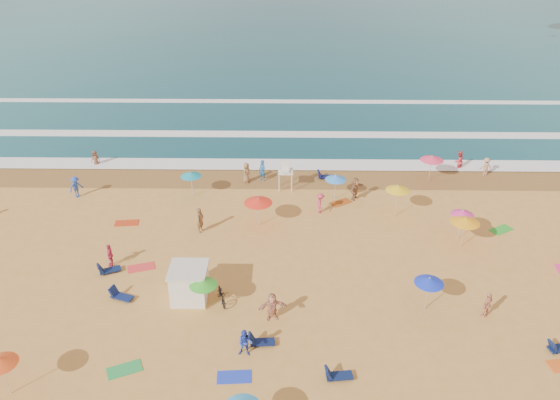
{
  "coord_description": "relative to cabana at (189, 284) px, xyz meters",
  "views": [
    {
      "loc": [
        0.71,
        -28.61,
        20.75
      ],
      "look_at": [
        0.22,
        6.0,
        1.5
      ],
      "focal_mm": 35.0,
      "sensor_mm": 36.0,
      "label": 1
    }
  ],
  "objects": [
    {
      "name": "surf_foam",
      "position": [
        4.94,
        24.61,
        -0.9
      ],
      "size": [
        200.0,
        18.7,
        0.05
      ],
      "color": "white",
      "rests_on": "ground"
    },
    {
      "name": "ground",
      "position": [
        4.94,
        3.29,
        -1.0
      ],
      "size": [
        220.0,
        220.0,
        0.0
      ],
      "primitive_type": "plane",
      "color": "gold",
      "rests_on": "ground"
    },
    {
      "name": "towels",
      "position": [
        4.38,
        2.9,
        -0.98
      ],
      "size": [
        50.65,
        20.79,
        0.03
      ],
      "color": "#DA1B43",
      "rests_on": "ground"
    },
    {
      "name": "beach_umbrellas",
      "position": [
        4.74,
        3.59,
        1.05
      ],
      "size": [
        60.06,
        28.74,
        0.81
      ],
      "color": "#FF3863",
      "rests_on": "ground"
    },
    {
      "name": "ocean",
      "position": [
        4.94,
        87.29,
        -1.0
      ],
      "size": [
        220.0,
        140.0,
        0.18
      ],
      "primitive_type": "cube",
      "color": "#0C4756",
      "rests_on": "ground"
    },
    {
      "name": "beachgoers",
      "position": [
        2.79,
        7.72,
        -0.16
      ],
      "size": [
        41.02,
        26.08,
        2.13
      ],
      "color": "tan",
      "rests_on": "ground"
    },
    {
      "name": "lifeguard_stand",
      "position": [
        5.54,
        13.92,
        0.05
      ],
      "size": [
        1.2,
        1.2,
        2.1
      ],
      "primitive_type": null,
      "color": "white",
      "rests_on": "ground"
    },
    {
      "name": "loungers",
      "position": [
        13.65,
        1.74,
        -0.83
      ],
      "size": [
        45.85,
        22.52,
        0.34
      ],
      "color": "navy",
      "rests_on": "ground"
    },
    {
      "name": "cabana",
      "position": [
        0.0,
        0.0,
        0.0
      ],
      "size": [
        2.0,
        2.0,
        2.0
      ],
      "primitive_type": "cube",
      "color": "white",
      "rests_on": "ground"
    },
    {
      "name": "cabana_roof",
      "position": [
        0.0,
        0.0,
        1.06
      ],
      "size": [
        2.2,
        2.2,
        0.12
      ],
      "primitive_type": "cube",
      "color": "silver",
      "rests_on": "cabana"
    },
    {
      "name": "wet_sand",
      "position": [
        4.94,
        15.79,
        -0.99
      ],
      "size": [
        220.0,
        220.0,
        0.0
      ],
      "primitive_type": "plane",
      "color": "olive",
      "rests_on": "ground"
    },
    {
      "name": "bicycle",
      "position": [
        1.9,
        -0.3,
        -0.51
      ],
      "size": [
        1.15,
        1.96,
        0.97
      ],
      "primitive_type": "imported",
      "rotation": [
        0.0,
        0.0,
        0.29
      ],
      "color": "black",
      "rests_on": "ground"
    }
  ]
}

